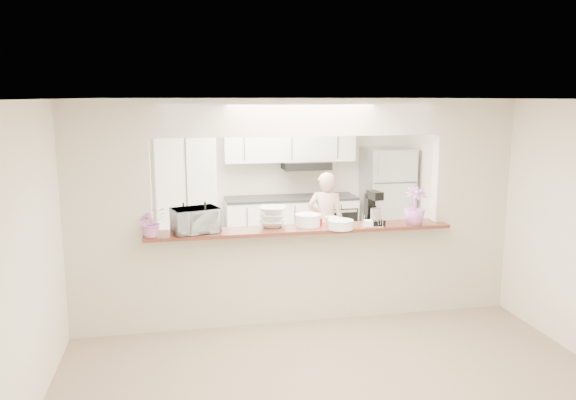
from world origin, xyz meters
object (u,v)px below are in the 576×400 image
object	(u,v)px
refrigerator	(386,199)
stand_mixer	(373,209)
person	(326,222)
toaster_oven	(196,220)

from	to	relation	value
refrigerator	stand_mixer	size ratio (longest dim) A/B	4.41
refrigerator	person	size ratio (longest dim) A/B	1.17
stand_mixer	toaster_oven	bearing A→B (deg)	-179.67
refrigerator	toaster_oven	bearing A→B (deg)	-139.82
toaster_oven	person	world-z (taller)	person
person	refrigerator	bearing A→B (deg)	-125.80
toaster_oven	stand_mixer	distance (m)	2.00
refrigerator	stand_mixer	world-z (taller)	refrigerator
refrigerator	stand_mixer	distance (m)	2.98
refrigerator	toaster_oven	xyz separation A→B (m)	(-3.20, -2.70, 0.37)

